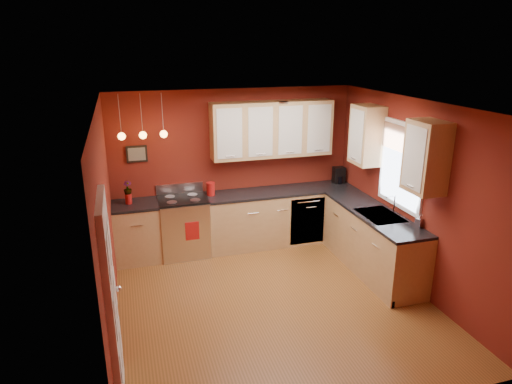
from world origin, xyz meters
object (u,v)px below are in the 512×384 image
object	(u,v)px
red_canister	(211,189)
coffee_maker	(339,176)
soap_pump	(419,221)
gas_range	(184,226)
sink	(380,217)

from	to	relation	value
red_canister	coffee_maker	xyz separation A→B (m)	(2.29, 0.03, 0.02)
coffee_maker	soap_pump	bearing A→B (deg)	-85.13
gas_range	coffee_maker	xyz separation A→B (m)	(2.76, 0.10, 0.59)
red_canister	soap_pump	world-z (taller)	red_canister
coffee_maker	sink	bearing A→B (deg)	-92.95
sink	red_canister	distance (m)	2.67
gas_range	sink	xyz separation A→B (m)	(2.62, -1.50, 0.43)
gas_range	soap_pump	world-z (taller)	soap_pump
gas_range	red_canister	world-z (taller)	red_canister
gas_range	soap_pump	distance (m)	3.57
sink	red_canister	world-z (taller)	sink
gas_range	coffee_maker	bearing A→B (deg)	2.12
sink	soap_pump	size ratio (longest dim) A/B	3.62
gas_range	red_canister	size ratio (longest dim) A/B	5.23
coffee_maker	soap_pump	world-z (taller)	coffee_maker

